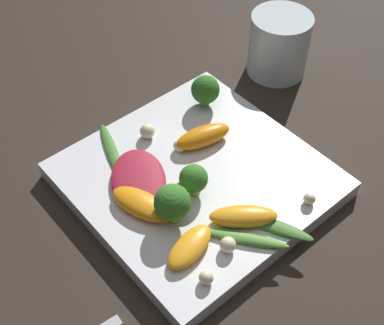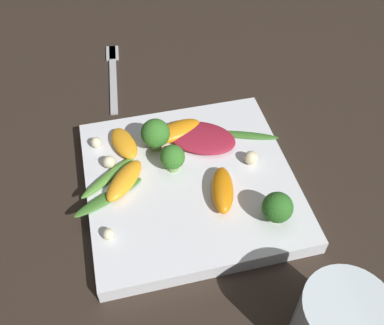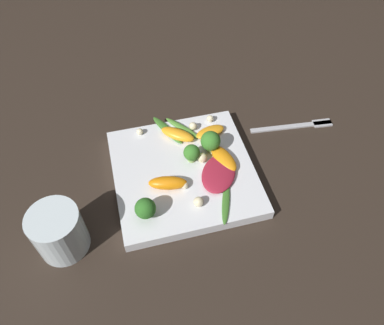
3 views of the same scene
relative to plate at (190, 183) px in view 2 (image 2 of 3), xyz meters
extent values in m
plane|color=#2D231C|center=(0.00, 0.00, -0.01)|extent=(2.40, 2.40, 0.00)
cube|color=white|center=(0.00, 0.00, 0.00)|extent=(0.26, 0.26, 0.02)
cube|color=#B2B2B7|center=(0.07, -0.25, -0.01)|extent=(0.03, 0.18, 0.01)
cube|color=#B2B2B7|center=(0.06, -0.32, -0.01)|extent=(0.02, 0.04, 0.01)
ellipsoid|color=maroon|center=(-0.03, -0.06, 0.02)|extent=(0.11, 0.10, 0.01)
ellipsoid|color=orange|center=(0.08, -0.01, 0.02)|extent=(0.07, 0.07, 0.02)
ellipsoid|color=orange|center=(-0.03, 0.04, 0.02)|extent=(0.04, 0.07, 0.02)
ellipsoid|color=orange|center=(0.07, -0.07, 0.02)|extent=(0.04, 0.07, 0.01)
ellipsoid|color=orange|center=(0.00, -0.08, 0.02)|extent=(0.08, 0.05, 0.02)
cylinder|color=#84AD5B|center=(-0.08, 0.08, 0.02)|extent=(0.01, 0.01, 0.01)
sphere|color=#2D6B23|center=(-0.08, 0.08, 0.03)|extent=(0.04, 0.04, 0.04)
cylinder|color=#84AD5B|center=(0.02, -0.02, 0.02)|extent=(0.02, 0.02, 0.01)
sphere|color=#387A28|center=(0.02, -0.02, 0.03)|extent=(0.03, 0.03, 0.03)
cylinder|color=#84AD5B|center=(0.03, -0.06, 0.02)|extent=(0.01, 0.01, 0.02)
sphere|color=#387A28|center=(0.03, -0.06, 0.04)|extent=(0.04, 0.04, 0.04)
ellipsoid|color=#518E33|center=(0.10, -0.02, 0.01)|extent=(0.08, 0.06, 0.01)
ellipsoid|color=#3D7528|center=(-0.09, -0.05, 0.01)|extent=(0.09, 0.04, 0.00)
ellipsoid|color=#3D7528|center=(0.10, 0.01, 0.01)|extent=(0.09, 0.06, 0.01)
sphere|color=beige|center=(0.11, -0.08, 0.02)|extent=(0.01, 0.01, 0.01)
sphere|color=beige|center=(-0.08, -0.01, 0.02)|extent=(0.02, 0.02, 0.02)
sphere|color=beige|center=(0.01, -0.04, 0.02)|extent=(0.02, 0.02, 0.02)
sphere|color=beige|center=(0.10, -0.04, 0.02)|extent=(0.02, 0.02, 0.02)
sphere|color=beige|center=(-0.04, 0.01, 0.02)|extent=(0.01, 0.01, 0.01)
sphere|color=beige|center=(0.11, 0.06, 0.02)|extent=(0.01, 0.01, 0.01)
camera|label=1|loc=(0.30, -0.26, 0.47)|focal=50.00mm
camera|label=2|loc=(0.08, 0.35, 0.45)|focal=42.00mm
camera|label=3|loc=(-0.42, 0.09, 0.56)|focal=35.00mm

